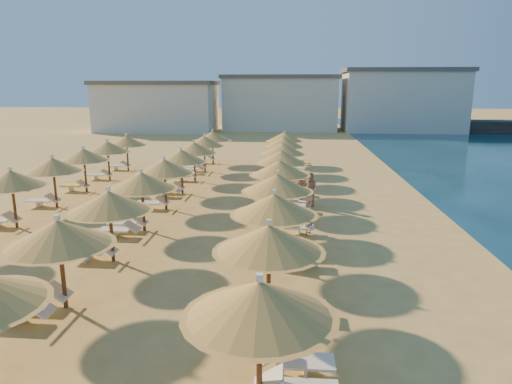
# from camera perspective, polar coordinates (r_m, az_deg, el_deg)

# --- Properties ---
(ground) EXTENTS (220.00, 220.00, 0.00)m
(ground) POSITION_cam_1_polar(r_m,az_deg,el_deg) (16.91, -5.19, -7.31)
(ground) COLOR #D9B05F
(ground) RESTS_ON ground
(jetty) EXTENTS (30.24, 6.85, 1.50)m
(jetty) POSITION_cam_1_polar(r_m,az_deg,el_deg) (65.88, 25.57, 7.39)
(jetty) COLOR black
(jetty) RESTS_ON ground
(hotel_blocks) EXTENTS (47.72, 12.26, 8.10)m
(hotel_blocks) POSITION_cam_1_polar(r_m,az_deg,el_deg) (62.06, 4.10, 11.08)
(hotel_blocks) COLOR white
(hotel_blocks) RESTS_ON ground
(parasol_row_east) EXTENTS (2.92, 36.82, 2.62)m
(parasol_row_east) POSITION_cam_1_polar(r_m,az_deg,el_deg) (18.14, 2.70, 1.00)
(parasol_row_east) COLOR brown
(parasol_row_east) RESTS_ON ground
(parasol_row_west) EXTENTS (2.92, 36.82, 2.62)m
(parasol_row_west) POSITION_cam_1_polar(r_m,az_deg,el_deg) (19.12, -14.10, 1.24)
(parasol_row_west) COLOR brown
(parasol_row_west) RESTS_ON ground
(parasol_row_inland) EXTENTS (2.92, 26.65, 2.62)m
(parasol_row_inland) POSITION_cam_1_polar(r_m,az_deg,el_deg) (22.95, -26.03, 2.24)
(parasol_row_inland) COLOR brown
(parasol_row_inland) RESTS_ON ground
(loungers) EXTENTS (14.10, 35.41, 0.66)m
(loungers) POSITION_cam_1_polar(r_m,az_deg,el_deg) (19.47, -10.57, -3.65)
(loungers) COLOR white
(loungers) RESTS_ON ground
(beachgoer_c) EXTENTS (1.04, 0.87, 1.66)m
(beachgoer_c) POSITION_cam_1_polar(r_m,az_deg,el_deg) (22.79, 5.39, 0.25)
(beachgoer_c) COLOR tan
(beachgoer_c) RESTS_ON ground
(beachgoer_a) EXTENTS (0.62, 0.72, 1.67)m
(beachgoer_a) POSITION_cam_1_polar(r_m,az_deg,el_deg) (18.51, 6.49, -2.81)
(beachgoer_a) COLOR tan
(beachgoer_a) RESTS_ON ground
(beachgoer_b) EXTENTS (1.04, 1.05, 1.71)m
(beachgoer_b) POSITION_cam_1_polar(r_m,az_deg,el_deg) (22.86, 6.79, 0.31)
(beachgoer_b) COLOR tan
(beachgoer_b) RESTS_ON ground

